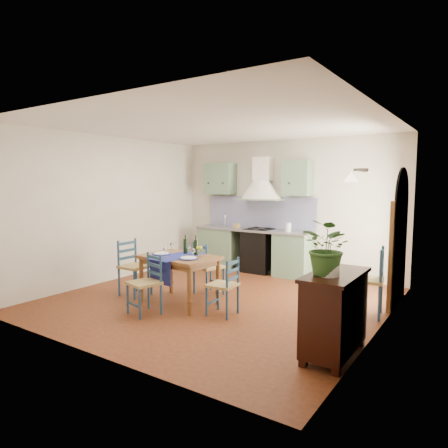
% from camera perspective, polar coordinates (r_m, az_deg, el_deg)
% --- Properties ---
extents(floor, '(5.00, 5.00, 0.00)m').
position_cam_1_polar(floor, '(6.66, -0.80, -10.75)').
color(floor, '#48210F').
rests_on(floor, ground).
extents(back_wall, '(5.00, 0.96, 2.80)m').
position_cam_1_polar(back_wall, '(8.63, 5.26, 0.18)').
color(back_wall, beige).
rests_on(back_wall, ground).
extents(right_wall, '(0.26, 5.00, 2.80)m').
position_cam_1_polar(right_wall, '(5.68, 22.13, -0.34)').
color(right_wall, beige).
rests_on(right_wall, ground).
extents(left_wall, '(0.04, 5.00, 2.80)m').
position_cam_1_polar(left_wall, '(8.08, -15.59, 2.09)').
color(left_wall, beige).
rests_on(left_wall, ground).
extents(ceiling, '(5.00, 5.00, 0.01)m').
position_cam_1_polar(ceiling, '(6.44, -0.84, 13.89)').
color(ceiling, silver).
rests_on(ceiling, back_wall).
extents(dining_table, '(1.25, 0.96, 1.08)m').
position_cam_1_polar(dining_table, '(6.37, -6.43, -5.33)').
color(dining_table, brown).
rests_on(dining_table, ground).
extents(chair_near, '(0.50, 0.50, 0.88)m').
position_cam_1_polar(chair_near, '(5.98, -11.08, -8.31)').
color(chair_near, navy).
rests_on(chair_near, ground).
extents(chair_far, '(0.53, 0.53, 0.91)m').
position_cam_1_polar(chair_far, '(6.86, -2.40, -6.22)').
color(chair_far, navy).
rests_on(chair_far, ground).
extents(chair_left, '(0.46, 0.46, 0.94)m').
position_cam_1_polar(chair_left, '(6.98, -12.79, -5.98)').
color(chair_left, navy).
rests_on(chair_left, ground).
extents(chair_right, '(0.42, 0.42, 0.84)m').
position_cam_1_polar(chair_right, '(5.81, 0.02, -8.82)').
color(chair_right, navy).
rests_on(chair_right, ground).
extents(chair_spare, '(0.54, 0.54, 1.00)m').
position_cam_1_polar(chair_spare, '(6.14, 19.96, -7.58)').
color(chair_spare, navy).
rests_on(chair_spare, ground).
extents(sideboard, '(0.50, 1.05, 0.94)m').
position_cam_1_polar(sideboard, '(4.66, 15.47, -11.86)').
color(sideboard, black).
rests_on(sideboard, ground).
extents(potted_plant, '(0.69, 0.65, 0.60)m').
position_cam_1_polar(potted_plant, '(4.33, 14.70, -3.26)').
color(potted_plant, '#2D5623').
rests_on(potted_plant, sideboard).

